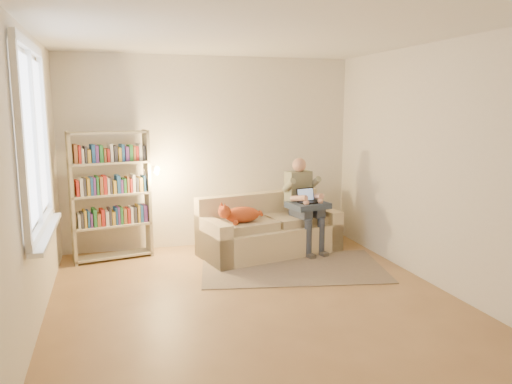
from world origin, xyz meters
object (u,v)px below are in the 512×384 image
object	(u,v)px
person	(303,199)
laptop	(303,199)
bookshelf	(111,189)
sofa	(268,232)
cat	(242,214)

from	to	relation	value
person	laptop	world-z (taller)	person
laptop	bookshelf	world-z (taller)	bookshelf
sofa	bookshelf	bearing A→B (deg)	159.51
person	sofa	bearing A→B (deg)	162.46
cat	sofa	bearing A→B (deg)	14.72
person	laptop	distance (m)	0.12
person	laptop	xyz separation A→B (m)	(-0.05, -0.11, 0.02)
cat	laptop	distance (m)	0.84
laptop	person	bearing A→B (deg)	52.99
laptop	bookshelf	size ratio (longest dim) A/B	0.18
sofa	person	xyz separation A→B (m)	(0.47, -0.05, 0.43)
person	cat	distance (m)	0.90
sofa	cat	world-z (taller)	sofa
sofa	cat	bearing A→B (deg)	-165.28
person	bookshelf	distance (m)	2.48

